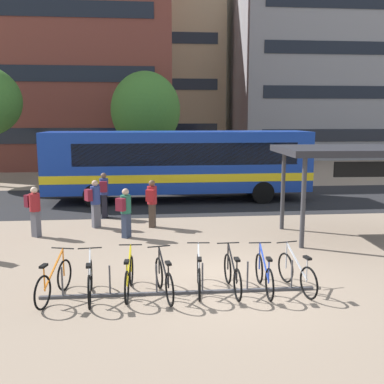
{
  "coord_description": "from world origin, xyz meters",
  "views": [
    {
      "loc": [
        -1.78,
        -9.83,
        3.84
      ],
      "look_at": [
        -0.43,
        4.43,
        1.41
      ],
      "focal_mm": 41.35,
      "sensor_mm": 36.0,
      "label": 1
    }
  ],
  "objects_px": {
    "commuter_maroon_pack_2": "(34,208)",
    "commuter_maroon_pack_1": "(95,200)",
    "parked_bicycle_yellow_2": "(129,278)",
    "parked_bicycle_black_3": "(164,279)",
    "parked_bicycle_orange_0": "(54,282)",
    "commuter_maroon_pack_4": "(125,210)",
    "street_tree_0": "(146,110)",
    "parked_bicycle_white_1": "(90,282)",
    "transit_shelter": "(364,154)",
    "parked_bicycle_black_5": "(232,275)",
    "parked_bicycle_silver_4": "(199,275)",
    "commuter_maroon_pack_0": "(104,192)",
    "city_bus": "(177,163)",
    "parked_bicycle_blue_6": "(264,275)",
    "commuter_red_pack_3": "(152,200)",
    "parked_bicycle_silver_7": "(297,274)"
  },
  "relations": [
    {
      "from": "transit_shelter",
      "to": "commuter_maroon_pack_2",
      "type": "relative_size",
      "value": 3.28
    },
    {
      "from": "parked_bicycle_yellow_2",
      "to": "parked_bicycle_black_5",
      "type": "xyz_separation_m",
      "value": [
        2.28,
        -0.06,
        0.0
      ]
    },
    {
      "from": "parked_bicycle_silver_4",
      "to": "parked_bicycle_blue_6",
      "type": "distance_m",
      "value": 1.45
    },
    {
      "from": "parked_bicycle_black_3",
      "to": "street_tree_0",
      "type": "bearing_deg",
      "value": -9.58
    },
    {
      "from": "parked_bicycle_black_3",
      "to": "commuter_maroon_pack_4",
      "type": "bearing_deg",
      "value": 1.54
    },
    {
      "from": "parked_bicycle_white_1",
      "to": "commuter_maroon_pack_1",
      "type": "relative_size",
      "value": 1.02
    },
    {
      "from": "commuter_maroon_pack_0",
      "to": "commuter_maroon_pack_2",
      "type": "bearing_deg",
      "value": 141.14
    },
    {
      "from": "parked_bicycle_black_5",
      "to": "commuter_maroon_pack_4",
      "type": "xyz_separation_m",
      "value": [
        -2.6,
        4.72,
        0.54
      ]
    },
    {
      "from": "commuter_maroon_pack_1",
      "to": "commuter_maroon_pack_2",
      "type": "distance_m",
      "value": 2.07
    },
    {
      "from": "parked_bicycle_black_5",
      "to": "parked_bicycle_silver_7",
      "type": "height_order",
      "value": "same"
    },
    {
      "from": "parked_bicycle_black_5",
      "to": "commuter_maroon_pack_2",
      "type": "bearing_deg",
      "value": 45.07
    },
    {
      "from": "parked_bicycle_silver_7",
      "to": "parked_bicycle_black_3",
      "type": "bearing_deg",
      "value": 80.2
    },
    {
      "from": "parked_bicycle_white_1",
      "to": "commuter_maroon_pack_0",
      "type": "relative_size",
      "value": 0.98
    },
    {
      "from": "parked_bicycle_white_1",
      "to": "commuter_red_pack_3",
      "type": "distance_m",
      "value": 6.31
    },
    {
      "from": "parked_bicycle_orange_0",
      "to": "commuter_maroon_pack_2",
      "type": "relative_size",
      "value": 1.02
    },
    {
      "from": "parked_bicycle_black_5",
      "to": "parked_bicycle_blue_6",
      "type": "distance_m",
      "value": 0.71
    },
    {
      "from": "street_tree_0",
      "to": "parked_bicycle_silver_7",
      "type": "bearing_deg",
      "value": -79.79
    },
    {
      "from": "parked_bicycle_yellow_2",
      "to": "parked_bicycle_black_3",
      "type": "bearing_deg",
      "value": -100.43
    },
    {
      "from": "parked_bicycle_yellow_2",
      "to": "commuter_maroon_pack_1",
      "type": "height_order",
      "value": "commuter_maroon_pack_1"
    },
    {
      "from": "commuter_maroon_pack_1",
      "to": "parked_bicycle_silver_7",
      "type": "bearing_deg",
      "value": -83.81
    },
    {
      "from": "parked_bicycle_yellow_2",
      "to": "commuter_red_pack_3",
      "type": "height_order",
      "value": "commuter_red_pack_3"
    },
    {
      "from": "parked_bicycle_orange_0",
      "to": "parked_bicycle_silver_4",
      "type": "relative_size",
      "value": 0.98
    },
    {
      "from": "city_bus",
      "to": "commuter_maroon_pack_0",
      "type": "height_order",
      "value": "city_bus"
    },
    {
      "from": "city_bus",
      "to": "parked_bicycle_black_5",
      "type": "bearing_deg",
      "value": 92.08
    },
    {
      "from": "city_bus",
      "to": "commuter_maroon_pack_0",
      "type": "bearing_deg",
      "value": 47.65
    },
    {
      "from": "commuter_maroon_pack_2",
      "to": "commuter_maroon_pack_1",
      "type": "bearing_deg",
      "value": 66.36
    },
    {
      "from": "parked_bicycle_yellow_2",
      "to": "commuter_maroon_pack_1",
      "type": "xyz_separation_m",
      "value": [
        -1.46,
        6.12,
        0.59
      ]
    },
    {
      "from": "parked_bicycle_white_1",
      "to": "commuter_maroon_pack_2",
      "type": "xyz_separation_m",
      "value": [
        -2.44,
        5.26,
        0.57
      ]
    },
    {
      "from": "parked_bicycle_yellow_2",
      "to": "parked_bicycle_silver_7",
      "type": "xyz_separation_m",
      "value": [
        3.73,
        -0.1,
        0.0
      ]
    },
    {
      "from": "city_bus",
      "to": "street_tree_0",
      "type": "xyz_separation_m",
      "value": [
        -1.47,
        8.14,
        2.5
      ]
    },
    {
      "from": "parked_bicycle_black_3",
      "to": "parked_bicycle_black_5",
      "type": "height_order",
      "value": "same"
    },
    {
      "from": "parked_bicycle_white_1",
      "to": "commuter_maroon_pack_0",
      "type": "height_order",
      "value": "commuter_maroon_pack_0"
    },
    {
      "from": "parked_bicycle_yellow_2",
      "to": "street_tree_0",
      "type": "height_order",
      "value": "street_tree_0"
    },
    {
      "from": "parked_bicycle_silver_7",
      "to": "parked_bicycle_yellow_2",
      "type": "bearing_deg",
      "value": 77.15
    },
    {
      "from": "parked_bicycle_black_3",
      "to": "commuter_maroon_pack_1",
      "type": "height_order",
      "value": "commuter_maroon_pack_1"
    },
    {
      "from": "commuter_maroon_pack_0",
      "to": "commuter_maroon_pack_2",
      "type": "height_order",
      "value": "commuter_maroon_pack_0"
    },
    {
      "from": "parked_bicycle_black_5",
      "to": "commuter_maroon_pack_2",
      "type": "height_order",
      "value": "commuter_maroon_pack_2"
    },
    {
      "from": "city_bus",
      "to": "commuter_maroon_pack_2",
      "type": "xyz_separation_m",
      "value": [
        -4.98,
        -5.94,
        -0.83
      ]
    },
    {
      "from": "parked_bicycle_yellow_2",
      "to": "commuter_maroon_pack_4",
      "type": "distance_m",
      "value": 4.7
    },
    {
      "from": "commuter_red_pack_3",
      "to": "parked_bicycle_blue_6",
      "type": "bearing_deg",
      "value": -143.34
    },
    {
      "from": "commuter_red_pack_3",
      "to": "commuter_maroon_pack_2",
      "type": "bearing_deg",
      "value": 117.76
    },
    {
      "from": "parked_bicycle_white_1",
      "to": "transit_shelter",
      "type": "relative_size",
      "value": 0.32
    },
    {
      "from": "parked_bicycle_silver_4",
      "to": "transit_shelter",
      "type": "distance_m",
      "value": 7.37
    },
    {
      "from": "parked_bicycle_orange_0",
      "to": "parked_bicycle_silver_4",
      "type": "distance_m",
      "value": 3.12
    },
    {
      "from": "transit_shelter",
      "to": "parked_bicycle_white_1",
      "type": "bearing_deg",
      "value": -150.35
    },
    {
      "from": "parked_bicycle_orange_0",
      "to": "commuter_maroon_pack_4",
      "type": "xyz_separation_m",
      "value": [
        1.26,
        4.77,
        0.54
      ]
    },
    {
      "from": "parked_bicycle_orange_0",
      "to": "parked_bicycle_white_1",
      "type": "relative_size",
      "value": 0.98
    },
    {
      "from": "parked_bicycle_black_5",
      "to": "parked_bicycle_silver_7",
      "type": "distance_m",
      "value": 1.45
    },
    {
      "from": "parked_bicycle_silver_4",
      "to": "commuter_maroon_pack_2",
      "type": "distance_m",
      "value": 6.99
    },
    {
      "from": "parked_bicycle_yellow_2",
      "to": "commuter_maroon_pack_1",
      "type": "bearing_deg",
      "value": 16.32
    }
  ]
}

